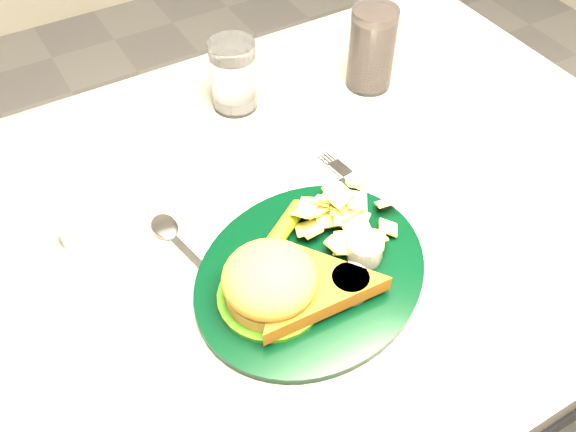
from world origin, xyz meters
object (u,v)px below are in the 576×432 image
dinner_plate (312,257)px  fork_napkin (364,199)px  cola_glass (372,49)px  table (277,357)px  water_glass (234,75)px

dinner_plate → fork_napkin: size_ratio=2.11×
cola_glass → table: bearing=-147.5°
dinner_plate → water_glass: water_glass is taller
table → fork_napkin: 0.40m
water_glass → fork_napkin: 0.29m
fork_napkin → water_glass: bearing=94.0°
dinner_plate → cola_glass: 0.42m
water_glass → fork_napkin: size_ratio=0.76×
water_glass → cola_glass: bearing=-15.8°
table → dinner_plate: 0.43m
water_glass → cola_glass: size_ratio=0.83×
water_glass → fork_napkin: bearing=-79.1°
cola_glass → fork_napkin: cola_glass is taller
water_glass → fork_napkin: (0.05, -0.28, -0.05)m
dinner_plate → cola_glass: size_ratio=2.33×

